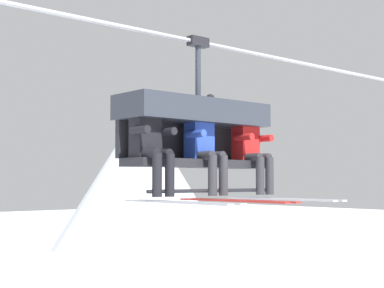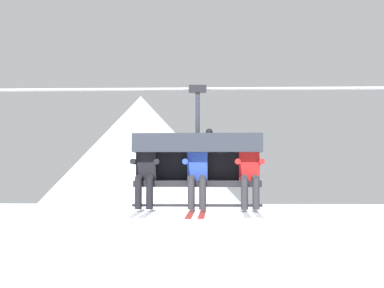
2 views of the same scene
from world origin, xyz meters
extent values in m
cone|color=silver|center=(24.18, 35.15, 6.13)|extent=(14.89, 14.89, 12.26)
cylinder|color=#9EA3A8|center=(0.39, -0.80, 7.50)|extent=(18.21, 0.05, 0.05)
cube|color=#232328|center=(-0.58, -0.80, 5.97)|extent=(2.02, 0.48, 0.10)
cube|color=#232328|center=(-0.58, -0.52, 6.24)|extent=(2.02, 0.08, 0.45)
cube|color=#2D333D|center=(-0.58, -0.74, 6.62)|extent=(2.06, 0.68, 0.30)
cylinder|color=black|center=(-0.58, -1.12, 5.64)|extent=(2.02, 0.04, 0.04)
cylinder|color=#2D333D|center=(-0.58, -0.80, 7.11)|extent=(0.07, 0.07, 0.68)
cube|color=black|center=(-0.58, -0.80, 7.50)|extent=(0.28, 0.12, 0.12)
cube|color=black|center=(-1.40, -0.82, 6.28)|extent=(0.32, 0.22, 0.52)
sphere|color=#284C93|center=(-1.40, -0.82, 6.64)|extent=(0.22, 0.22, 0.22)
ellipsoid|color=black|center=(-1.40, -0.92, 6.64)|extent=(0.17, 0.04, 0.08)
cylinder|color=black|center=(-1.49, -0.99, 6.06)|extent=(0.11, 0.34, 0.11)
cylinder|color=black|center=(-1.31, -0.99, 6.06)|extent=(0.11, 0.34, 0.11)
cylinder|color=black|center=(-1.49, -1.16, 5.82)|extent=(0.11, 0.11, 0.48)
cylinder|color=black|center=(-1.31, -1.16, 5.82)|extent=(0.11, 0.11, 0.48)
cube|color=#B2B2BC|center=(-1.49, -1.46, 5.53)|extent=(0.09, 1.70, 0.02)
cube|color=#B2B2BC|center=(-1.31, -1.46, 5.53)|extent=(0.09, 1.70, 0.02)
cylinder|color=black|center=(-1.59, -0.97, 6.32)|extent=(0.09, 0.30, 0.09)
cylinder|color=black|center=(-1.21, -0.97, 6.32)|extent=(0.09, 0.30, 0.09)
cube|color=#2847B7|center=(-0.58, -0.82, 6.28)|extent=(0.32, 0.22, 0.52)
sphere|color=black|center=(-0.58, -0.82, 6.64)|extent=(0.22, 0.22, 0.22)
ellipsoid|color=black|center=(-0.58, -0.92, 6.64)|extent=(0.17, 0.04, 0.08)
cylinder|color=#2D2D33|center=(-0.67, -0.99, 6.06)|extent=(0.11, 0.34, 0.11)
cylinder|color=#2D2D33|center=(-0.49, -0.99, 6.06)|extent=(0.11, 0.34, 0.11)
cylinder|color=#2D2D33|center=(-0.67, -1.16, 5.82)|extent=(0.11, 0.11, 0.48)
cylinder|color=#2D2D33|center=(-0.49, -1.16, 5.82)|extent=(0.11, 0.11, 0.48)
cube|color=#B22823|center=(-0.67, -1.46, 5.53)|extent=(0.09, 1.70, 0.02)
cube|color=#B22823|center=(-0.49, -1.46, 5.53)|extent=(0.09, 1.70, 0.02)
cylinder|color=#2847B7|center=(-0.77, -0.97, 6.32)|extent=(0.09, 0.30, 0.09)
cylinder|color=#2847B7|center=(-0.39, -0.82, 6.63)|extent=(0.09, 0.09, 0.30)
sphere|color=black|center=(-0.39, -0.82, 6.80)|extent=(0.11, 0.11, 0.11)
cube|color=red|center=(0.24, -0.82, 6.28)|extent=(0.32, 0.22, 0.52)
sphere|color=maroon|center=(0.24, -0.82, 6.64)|extent=(0.22, 0.22, 0.22)
ellipsoid|color=black|center=(0.24, -0.92, 6.64)|extent=(0.17, 0.04, 0.08)
cylinder|color=#2D2D33|center=(0.16, -0.99, 6.06)|extent=(0.11, 0.34, 0.11)
cylinder|color=#2D2D33|center=(0.33, -0.99, 6.06)|extent=(0.11, 0.34, 0.11)
cylinder|color=#2D2D33|center=(0.16, -1.16, 5.82)|extent=(0.11, 0.11, 0.48)
cylinder|color=#2D2D33|center=(0.33, -1.16, 5.82)|extent=(0.11, 0.11, 0.48)
cube|color=#B2B2BC|center=(0.16, -1.46, 5.53)|extent=(0.09, 1.70, 0.02)
cube|color=#B2B2BC|center=(0.33, -1.46, 5.53)|extent=(0.09, 1.70, 0.02)
cylinder|color=red|center=(0.06, -0.97, 6.32)|extent=(0.09, 0.30, 0.09)
cylinder|color=red|center=(0.43, -0.97, 6.32)|extent=(0.09, 0.30, 0.09)
camera|label=1|loc=(-5.37, -6.29, 5.75)|focal=55.00mm
camera|label=2|loc=(-0.29, -10.25, 6.17)|focal=55.00mm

